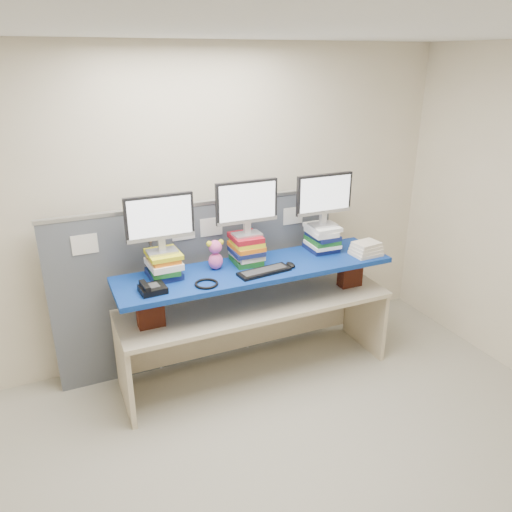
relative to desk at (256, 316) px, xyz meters
name	(u,v)px	position (x,y,z in m)	size (l,w,h in m)	color
room	(299,304)	(-0.34, -1.35, 0.83)	(5.00, 4.00, 2.80)	beige
cubicle_partition	(202,283)	(-0.34, 0.43, 0.20)	(2.60, 0.06, 1.53)	#4F535D
desk	(256,316)	(0.00, 0.00, 0.00)	(2.36, 0.70, 0.72)	beige
brick_pier_left	(150,310)	(-0.91, -0.04, 0.28)	(0.20, 0.11, 0.28)	maroon
brick_pier_right	(350,271)	(0.91, -0.06, 0.28)	(0.20, 0.11, 0.28)	maroon
blue_board	(256,269)	(0.00, 0.00, 0.44)	(2.34, 0.58, 0.04)	navy
book_stack_left	(164,264)	(-0.74, 0.12, 0.57)	(0.26, 0.31, 0.21)	navy
book_stack_center	(246,249)	(-0.03, 0.12, 0.59)	(0.26, 0.30, 0.25)	#1A6422
book_stack_right	(322,238)	(0.70, 0.12, 0.58)	(0.26, 0.30, 0.24)	navy
monitor_left	(160,220)	(-0.75, 0.12, 0.94)	(0.53, 0.15, 0.46)	#B3B3B8
monitor_center	(247,205)	(-0.03, 0.12, 0.98)	(0.53, 0.15, 0.46)	#B3B3B8
monitor_right	(324,197)	(0.70, 0.11, 0.96)	(0.53, 0.15, 0.46)	#B3B3B8
keyboard	(264,271)	(0.01, -0.14, 0.48)	(0.46, 0.20, 0.03)	black
mouse	(291,265)	(0.27, -0.11, 0.48)	(0.06, 0.11, 0.04)	black
desk_phone	(152,289)	(-0.90, -0.12, 0.50)	(0.20, 0.18, 0.08)	black
headset	(206,284)	(-0.49, -0.16, 0.48)	(0.18, 0.18, 0.02)	black
plush_toy	(215,254)	(-0.32, 0.10, 0.59)	(0.15, 0.11, 0.25)	#EE5AAB
binder_stack	(366,249)	(1.00, -0.14, 0.52)	(0.26, 0.21, 0.12)	#F2E6CE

